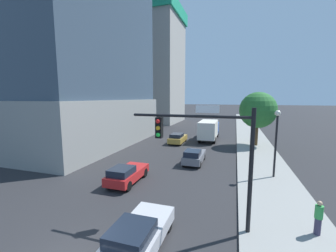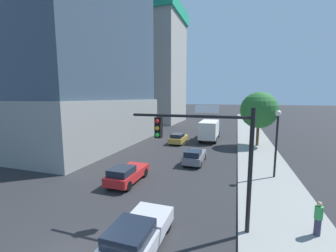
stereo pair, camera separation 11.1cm
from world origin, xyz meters
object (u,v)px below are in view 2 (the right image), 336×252
at_px(construction_building, 152,61).
at_px(car_silver, 137,234).
at_px(car_gray, 194,156).
at_px(street_lamp, 277,133).
at_px(car_gold, 178,138).
at_px(pedestrian_green_shirt, 318,218).
at_px(street_tree, 259,110).
at_px(car_red, 127,174).
at_px(traffic_light_pole, 206,144).
at_px(box_truck, 210,129).

relative_size(construction_building, car_silver, 8.67).
bearing_deg(car_gray, street_lamp, -16.51).
relative_size(car_gold, pedestrian_green_shirt, 2.65).
distance_m(construction_building, car_gold, 32.23).
distance_m(street_lamp, pedestrian_green_shirt, 7.90).
height_order(car_silver, pedestrian_green_shirt, pedestrian_green_shirt).
height_order(street_tree, car_gold, street_tree).
height_order(construction_building, car_red, construction_building).
bearing_deg(construction_building, street_tree, -43.67).
bearing_deg(street_tree, car_red, -122.84).
bearing_deg(car_gold, car_silver, -79.43).
xyz_separation_m(traffic_light_pole, street_lamp, (4.37, 8.14, -0.58)).
height_order(street_lamp, box_truck, street_lamp).
height_order(box_truck, pedestrian_green_shirt, box_truck).
bearing_deg(car_gold, street_tree, 7.13).
bearing_deg(street_lamp, car_gray, 163.49).
height_order(car_red, box_truck, box_truck).
distance_m(street_lamp, car_gold, 15.37).
bearing_deg(car_gray, car_gold, 114.90).
distance_m(car_silver, box_truck, 24.80).
xyz_separation_m(street_tree, box_truck, (-6.52, 2.30, -3.11)).
distance_m(traffic_light_pole, street_lamp, 9.26).
xyz_separation_m(car_silver, car_gray, (-0.00, 12.65, 0.02)).
relative_size(traffic_light_pole, box_truck, 0.76).
bearing_deg(car_red, traffic_light_pole, -30.33).
bearing_deg(construction_building, pedestrian_green_shirt, -59.09).
bearing_deg(car_silver, pedestrian_green_shirt, 23.20).
height_order(construction_building, car_gold, construction_building).
height_order(construction_building, box_truck, construction_building).
bearing_deg(traffic_light_pole, street_tree, 78.53).
bearing_deg(car_gold, traffic_light_pole, -71.03).
bearing_deg(street_tree, pedestrian_green_shirt, -86.99).
bearing_deg(street_tree, car_silver, -106.19).
bearing_deg(car_gray, traffic_light_pole, -76.35).
bearing_deg(car_red, pedestrian_green_shirt, -14.70).
xyz_separation_m(street_lamp, car_red, (-10.79, -4.38, -2.96)).
bearing_deg(street_tree, car_gray, -123.60).
xyz_separation_m(car_gray, box_truck, (-0.00, 12.12, 0.99)).
xyz_separation_m(street_tree, pedestrian_green_shirt, (1.01, -19.24, -3.84)).
bearing_deg(car_gold, car_red, -90.00).
distance_m(traffic_light_pole, box_truck, 22.57).
xyz_separation_m(construction_building, pedestrian_green_shirt, (25.54, -42.66, -14.92)).
height_order(traffic_light_pole, car_silver, traffic_light_pole).
relative_size(car_red, car_gray, 1.00).
relative_size(car_gold, box_truck, 0.55).
xyz_separation_m(street_tree, car_gray, (-6.52, -9.82, -4.10)).
relative_size(construction_building, car_gray, 8.84).
distance_m(car_gold, car_gray, 9.38).
xyz_separation_m(traffic_light_pole, box_truck, (-2.47, 22.29, -2.56)).
distance_m(car_silver, pedestrian_green_shirt, 8.20).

